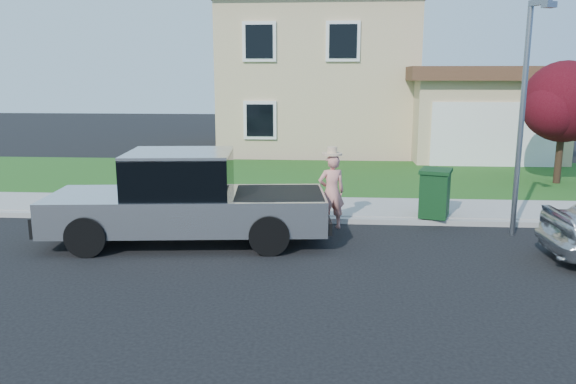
% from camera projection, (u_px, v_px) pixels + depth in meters
% --- Properties ---
extents(ground, '(80.00, 80.00, 0.00)m').
position_uv_depth(ground, '(297.00, 263.00, 10.11)').
color(ground, black).
rests_on(ground, ground).
extents(curb, '(40.00, 0.20, 0.12)m').
position_uv_depth(curb, '(348.00, 221.00, 12.85)').
color(curb, gray).
rests_on(curb, ground).
extents(sidewalk, '(40.00, 2.00, 0.15)m').
position_uv_depth(sidewalk, '(347.00, 209.00, 13.93)').
color(sidewalk, gray).
rests_on(sidewalk, ground).
extents(lawn, '(40.00, 7.00, 0.10)m').
position_uv_depth(lawn, '(343.00, 178.00, 18.32)').
color(lawn, '#134316').
rests_on(lawn, ground).
extents(house, '(14.00, 11.30, 6.85)m').
position_uv_depth(house, '(347.00, 79.00, 25.37)').
color(house, tan).
rests_on(house, ground).
extents(pickup_truck, '(5.79, 2.47, 1.85)m').
position_uv_depth(pickup_truck, '(187.00, 200.00, 11.25)').
color(pickup_truck, black).
rests_on(pickup_truck, ground).
extents(woman, '(0.69, 0.55, 1.81)m').
position_uv_depth(woman, '(331.00, 190.00, 12.27)').
color(woman, '#E98F80').
rests_on(woman, ground).
extents(ornamental_tree, '(2.67, 2.41, 3.67)m').
position_uv_depth(ornamental_tree, '(565.00, 106.00, 16.69)').
color(ornamental_tree, black).
rests_on(ornamental_tree, lawn).
extents(trash_bin, '(0.87, 0.94, 1.09)m').
position_uv_depth(trash_bin, '(435.00, 193.00, 12.78)').
color(trash_bin, black).
rests_on(trash_bin, sidewalk).
extents(street_lamp, '(0.39, 0.61, 4.76)m').
position_uv_depth(street_lamp, '(524.00, 106.00, 11.32)').
color(street_lamp, slate).
rests_on(street_lamp, ground).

